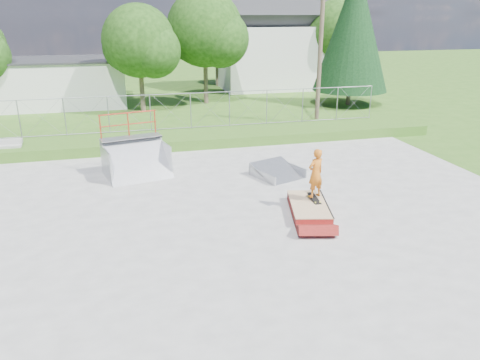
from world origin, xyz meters
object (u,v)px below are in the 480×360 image
object	(u,v)px
grind_box	(309,208)
skater	(316,175)
quarter_pipe	(136,147)
flat_bank_ramp	(278,171)

from	to	relation	value
grind_box	skater	world-z (taller)	skater
grind_box	quarter_pipe	xyz separation A→B (m)	(-5.10, 5.03, 1.00)
skater	flat_bank_ramp	bearing A→B (deg)	-108.44
quarter_pipe	skater	world-z (taller)	quarter_pipe
quarter_pipe	skater	distance (m)	7.20
quarter_pipe	flat_bank_ramp	distance (m)	5.55
flat_bank_ramp	quarter_pipe	bearing A→B (deg)	144.05
grind_box	flat_bank_ramp	world-z (taller)	flat_bank_ramp
flat_bank_ramp	skater	world-z (taller)	skater
quarter_pipe	skater	size ratio (longest dim) A/B	1.48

